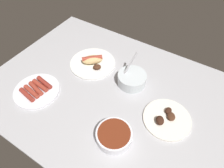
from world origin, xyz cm
name	(u,v)px	position (x,y,z in cm)	size (l,w,h in cm)	color
ground_plane	(106,91)	(0.00, 0.00, -1.50)	(120.00, 90.00, 3.00)	#B2B2B7
plate_grilled_meat	(167,118)	(-32.87, -0.26, 0.82)	(21.66, 21.66, 4.04)	white
bowl_coleslaw	(132,79)	(-8.95, -10.89, 3.32)	(14.79, 14.84, 15.17)	silver
bowl_chili	(114,135)	(-17.48, 20.38, 2.59)	(15.21, 15.21, 4.71)	white
plate_sausages	(36,90)	(29.04, 19.57, 1.09)	(22.92, 22.92, 3.36)	white
plate_hotdog_assembled	(93,62)	(16.62, -11.74, 1.59)	(25.74, 25.74, 5.61)	white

